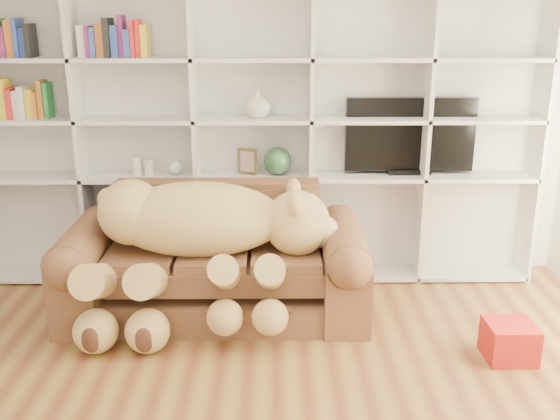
{
  "coord_description": "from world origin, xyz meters",
  "views": [
    {
      "loc": [
        0.16,
        -2.44,
        2.09
      ],
      "look_at": [
        0.2,
        1.63,
        0.79
      ],
      "focal_mm": 40.0,
      "sensor_mm": 36.0,
      "label": 1
    }
  ],
  "objects_px": {
    "teddy_bear": "(199,237)",
    "gift_box": "(509,341)",
    "sofa": "(216,267)",
    "tv": "(410,136)"
  },
  "relations": [
    {
      "from": "teddy_bear",
      "to": "gift_box",
      "type": "relative_size",
      "value": 5.83
    },
    {
      "from": "teddy_bear",
      "to": "gift_box",
      "type": "height_order",
      "value": "teddy_bear"
    },
    {
      "from": "sofa",
      "to": "gift_box",
      "type": "bearing_deg",
      "value": -19.75
    },
    {
      "from": "sofa",
      "to": "tv",
      "type": "relative_size",
      "value": 2.11
    },
    {
      "from": "tv",
      "to": "sofa",
      "type": "bearing_deg",
      "value": -155.86
    },
    {
      "from": "gift_box",
      "to": "tv",
      "type": "distance_m",
      "value": 1.75
    },
    {
      "from": "gift_box",
      "to": "teddy_bear",
      "type": "bearing_deg",
      "value": 165.81
    },
    {
      "from": "gift_box",
      "to": "tv",
      "type": "bearing_deg",
      "value": 107.09
    },
    {
      "from": "sofa",
      "to": "teddy_bear",
      "type": "xyz_separation_m",
      "value": [
        -0.09,
        -0.18,
        0.3
      ]
    },
    {
      "from": "tv",
      "to": "gift_box",
      "type": "bearing_deg",
      "value": -72.91
    }
  ]
}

